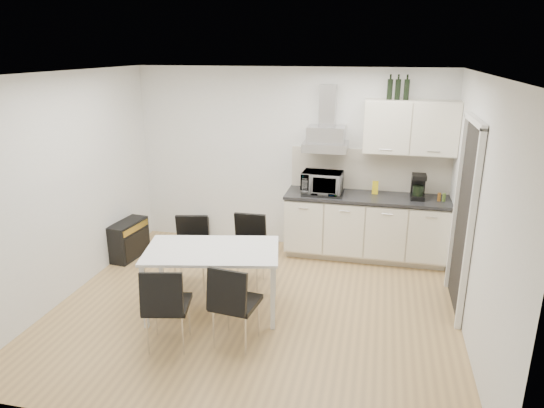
{
  "coord_description": "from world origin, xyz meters",
  "views": [
    {
      "loc": [
        1.28,
        -4.76,
        2.84
      ],
      "look_at": [
        0.09,
        0.49,
        1.1
      ],
      "focal_mm": 32.0,
      "sensor_mm": 36.0,
      "label": 1
    }
  ],
  "objects_px": {
    "guitar_amp": "(129,239)",
    "floor_speaker": "(201,228)",
    "chair_far_left": "(191,254)",
    "chair_far_right": "(247,252)",
    "kitchenette": "(369,201)",
    "chair_near_right": "(236,304)",
    "chair_near_left": "(168,306)",
    "dining_table": "(212,256)"
  },
  "relations": [
    {
      "from": "kitchenette",
      "to": "chair_near_right",
      "type": "relative_size",
      "value": 2.86
    },
    {
      "from": "kitchenette",
      "to": "floor_speaker",
      "type": "distance_m",
      "value": 2.65
    },
    {
      "from": "kitchenette",
      "to": "chair_near_left",
      "type": "distance_m",
      "value": 3.23
    },
    {
      "from": "chair_far_right",
      "to": "kitchenette",
      "type": "bearing_deg",
      "value": -140.59
    },
    {
      "from": "chair_near_right",
      "to": "floor_speaker",
      "type": "xyz_separation_m",
      "value": [
        -1.37,
        2.61,
        -0.27
      ]
    },
    {
      "from": "dining_table",
      "to": "chair_near_left",
      "type": "distance_m",
      "value": 0.8
    },
    {
      "from": "chair_far_right",
      "to": "floor_speaker",
      "type": "height_order",
      "value": "chair_far_right"
    },
    {
      "from": "chair_near_right",
      "to": "chair_far_right",
      "type": "bearing_deg",
      "value": 107.85
    },
    {
      "from": "chair_far_left",
      "to": "chair_far_right",
      "type": "bearing_deg",
      "value": -173.78
    },
    {
      "from": "kitchenette",
      "to": "chair_near_left",
      "type": "relative_size",
      "value": 2.86
    },
    {
      "from": "chair_far_left",
      "to": "chair_near_left",
      "type": "relative_size",
      "value": 1.0
    },
    {
      "from": "dining_table",
      "to": "chair_far_left",
      "type": "height_order",
      "value": "chair_far_left"
    },
    {
      "from": "chair_near_left",
      "to": "chair_near_right",
      "type": "distance_m",
      "value": 0.67
    },
    {
      "from": "chair_near_left",
      "to": "guitar_amp",
      "type": "distance_m",
      "value": 2.38
    },
    {
      "from": "chair_near_left",
      "to": "guitar_amp",
      "type": "xyz_separation_m",
      "value": [
        -1.45,
        1.88,
        -0.17
      ]
    },
    {
      "from": "kitchenette",
      "to": "chair_near_left",
      "type": "height_order",
      "value": "kitchenette"
    },
    {
      "from": "chair_far_right",
      "to": "chair_near_right",
      "type": "xyz_separation_m",
      "value": [
        0.24,
        -1.25,
        0.0
      ]
    },
    {
      "from": "guitar_amp",
      "to": "floor_speaker",
      "type": "height_order",
      "value": "guitar_amp"
    },
    {
      "from": "kitchenette",
      "to": "chair_near_left",
      "type": "xyz_separation_m",
      "value": [
        -1.83,
        -2.63,
        -0.39
      ]
    },
    {
      "from": "dining_table",
      "to": "guitar_amp",
      "type": "xyz_separation_m",
      "value": [
        -1.66,
        1.14,
        -0.41
      ]
    },
    {
      "from": "chair_far_left",
      "to": "chair_near_right",
      "type": "bearing_deg",
      "value": 118.37
    },
    {
      "from": "dining_table",
      "to": "chair_far_right",
      "type": "xyz_separation_m",
      "value": [
        0.19,
        0.7,
        -0.23
      ]
    },
    {
      "from": "dining_table",
      "to": "chair_near_left",
      "type": "relative_size",
      "value": 1.8
    },
    {
      "from": "chair_near_right",
      "to": "floor_speaker",
      "type": "relative_size",
      "value": 2.65
    },
    {
      "from": "chair_far_left",
      "to": "floor_speaker",
      "type": "bearing_deg",
      "value": -85.19
    },
    {
      "from": "kitchenette",
      "to": "chair_far_left",
      "type": "xyz_separation_m",
      "value": [
        -2.07,
        -1.41,
        -0.39
      ]
    },
    {
      "from": "chair_far_left",
      "to": "chair_far_right",
      "type": "height_order",
      "value": "same"
    },
    {
      "from": "chair_near_left",
      "to": "chair_near_right",
      "type": "xyz_separation_m",
      "value": [
        0.64,
        0.19,
        0.0
      ]
    },
    {
      "from": "dining_table",
      "to": "chair_near_right",
      "type": "bearing_deg",
      "value": -63.36
    },
    {
      "from": "dining_table",
      "to": "chair_near_right",
      "type": "height_order",
      "value": "chair_near_right"
    },
    {
      "from": "dining_table",
      "to": "chair_near_right",
      "type": "xyz_separation_m",
      "value": [
        0.43,
        -0.55,
        -0.23
      ]
    },
    {
      "from": "dining_table",
      "to": "guitar_amp",
      "type": "height_order",
      "value": "dining_table"
    },
    {
      "from": "kitchenette",
      "to": "chair_far_left",
      "type": "relative_size",
      "value": 2.86
    },
    {
      "from": "chair_near_right",
      "to": "chair_far_left",
      "type": "bearing_deg",
      "value": 137.69
    },
    {
      "from": "chair_far_right",
      "to": "floor_speaker",
      "type": "distance_m",
      "value": 1.79
    },
    {
      "from": "chair_far_right",
      "to": "chair_near_right",
      "type": "height_order",
      "value": "same"
    },
    {
      "from": "kitchenette",
      "to": "chair_near_right",
      "type": "height_order",
      "value": "kitchenette"
    },
    {
      "from": "chair_far_right",
      "to": "chair_near_left",
      "type": "xyz_separation_m",
      "value": [
        -0.4,
        -1.43,
        0.0
      ]
    },
    {
      "from": "chair_near_right",
      "to": "guitar_amp",
      "type": "bearing_deg",
      "value": 148.12
    },
    {
      "from": "kitchenette",
      "to": "dining_table",
      "type": "bearing_deg",
      "value": -130.48
    },
    {
      "from": "dining_table",
      "to": "guitar_amp",
      "type": "distance_m",
      "value": 2.06
    },
    {
      "from": "chair_far_left",
      "to": "chair_far_right",
      "type": "relative_size",
      "value": 1.0
    }
  ]
}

